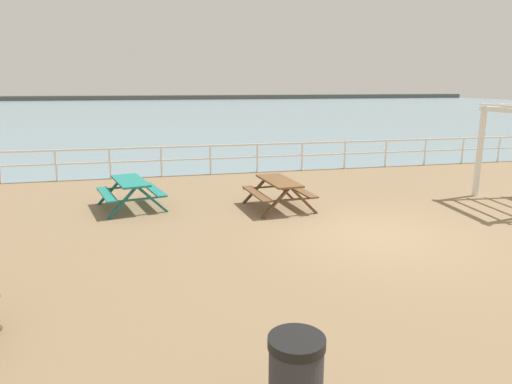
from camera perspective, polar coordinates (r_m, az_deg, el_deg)
ground_plane at (r=10.48m, az=14.75°, el=-5.68°), size 30.00×24.00×0.20m
sea_band at (r=61.75m, az=-8.76°, el=10.18°), size 142.00×90.00×0.01m
distant_shoreline at (r=104.64m, az=-10.65°, el=11.34°), size 142.00×6.00×1.80m
seaward_railing at (r=17.33m, az=3.01°, el=5.05°), size 23.07×0.07×1.08m
picnic_table_near_left at (r=12.52m, az=-15.45°, el=0.62°), size 1.89×2.10×0.80m
picnic_table_mid_centre at (r=12.09m, az=2.87°, el=0.64°), size 1.68×1.93×0.80m
litter_bin at (r=4.70m, az=5.00°, el=-22.65°), size 0.55×0.55×0.95m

